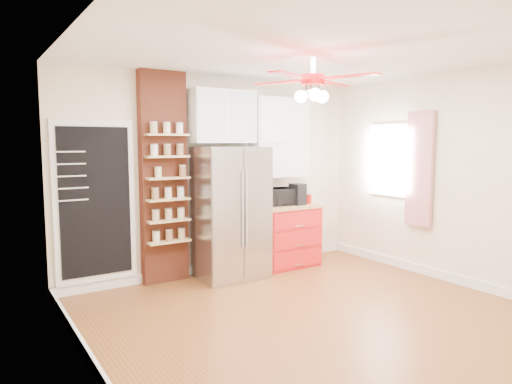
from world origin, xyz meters
TOP-DOWN VIEW (x-y plane):
  - floor at (0.00, 0.00)m, footprint 4.50×4.50m
  - ceiling at (0.00, 0.00)m, footprint 4.50×4.50m
  - wall_back at (0.00, 2.00)m, footprint 4.50×0.02m
  - wall_front at (0.00, -2.00)m, footprint 4.50×0.02m
  - wall_left at (-2.25, 0.00)m, footprint 0.02×4.00m
  - wall_right at (2.25, 0.00)m, footprint 0.02×4.00m
  - chalkboard at (-1.70, 1.96)m, footprint 0.95×0.05m
  - brick_pillar at (-0.85, 1.92)m, footprint 0.60×0.16m
  - fridge at (-0.05, 1.63)m, footprint 0.90×0.70m
  - upper_glass_cabinet at (-0.05, 1.82)m, footprint 0.90×0.35m
  - red_cabinet at (0.92, 1.68)m, footprint 0.94×0.64m
  - upper_shelf_unit at (0.92, 1.85)m, footprint 0.90×0.30m
  - window at (2.23, 0.90)m, footprint 0.04×0.75m
  - curtain at (2.18, 0.35)m, footprint 0.06×0.40m
  - ceiling_fan at (0.00, 0.00)m, footprint 1.40×1.40m
  - toaster_oven at (0.81, 1.72)m, footprint 0.47×0.33m
  - coffee_maker at (1.08, 1.61)m, footprint 0.17×0.22m
  - canister_left at (1.29, 1.62)m, footprint 0.12×0.12m
  - canister_right at (1.29, 1.71)m, footprint 0.12×0.12m
  - pantry_jar_oats at (-0.97, 1.79)m, footprint 0.08×0.08m
  - pantry_jar_beans at (-0.66, 1.75)m, footprint 0.10×0.10m

SIDE VIEW (x-z plane):
  - floor at x=0.00m, z-range 0.00..0.00m
  - red_cabinet at x=0.92m, z-range 0.00..0.90m
  - fridge at x=-0.05m, z-range 0.00..1.75m
  - canister_right at x=1.29m, z-range 0.90..1.04m
  - canister_left at x=1.29m, z-range 0.90..1.04m
  - toaster_oven at x=0.81m, z-range 0.90..1.15m
  - coffee_maker at x=1.08m, z-range 0.90..1.21m
  - chalkboard at x=-1.70m, z-range 0.12..2.08m
  - wall_back at x=0.00m, z-range 0.00..2.70m
  - wall_front at x=0.00m, z-range 0.00..2.70m
  - wall_left at x=-2.25m, z-range 0.00..2.70m
  - wall_right at x=2.25m, z-range 0.00..2.70m
  - brick_pillar at x=-0.85m, z-range 0.00..2.70m
  - pantry_jar_oats at x=-0.97m, z-range 1.37..1.49m
  - pantry_jar_beans at x=-0.66m, z-range 1.37..1.51m
  - curtain at x=2.18m, z-range 0.67..2.23m
  - window at x=2.23m, z-range 1.02..2.08m
  - upper_shelf_unit at x=0.92m, z-range 1.30..2.45m
  - upper_glass_cabinet at x=-0.05m, z-range 1.80..2.50m
  - ceiling_fan at x=0.00m, z-range 2.20..2.65m
  - ceiling at x=0.00m, z-range 2.70..2.70m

